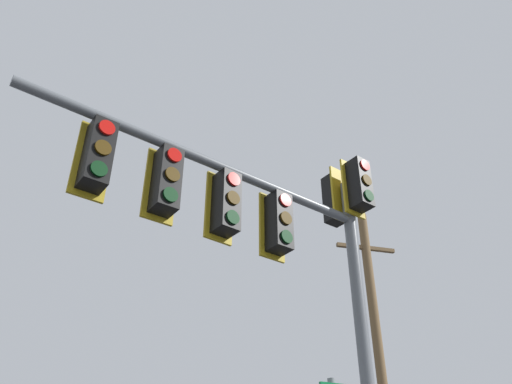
{
  "coord_description": "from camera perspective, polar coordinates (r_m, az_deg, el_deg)",
  "views": [
    {
      "loc": [
        -2.97,
        7.12,
        1.75
      ],
      "look_at": [
        1.26,
        2.23,
        5.87
      ],
      "focal_mm": 37.27,
      "sensor_mm": 36.0,
      "label": 1
    }
  ],
  "objects": [
    {
      "name": "utility_pole_wooden",
      "position": [
        16.25,
        13.3,
        -18.52
      ],
      "size": [
        1.24,
        1.69,
        10.64
      ],
      "color": "brown",
      "rests_on": "ground"
    },
    {
      "name": "signal_mast_assembly",
      "position": [
        7.59,
        2.65,
        -5.31
      ],
      "size": [
        1.71,
        5.53,
        7.12
      ],
      "color": "slate",
      "rests_on": "ground"
    }
  ]
}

